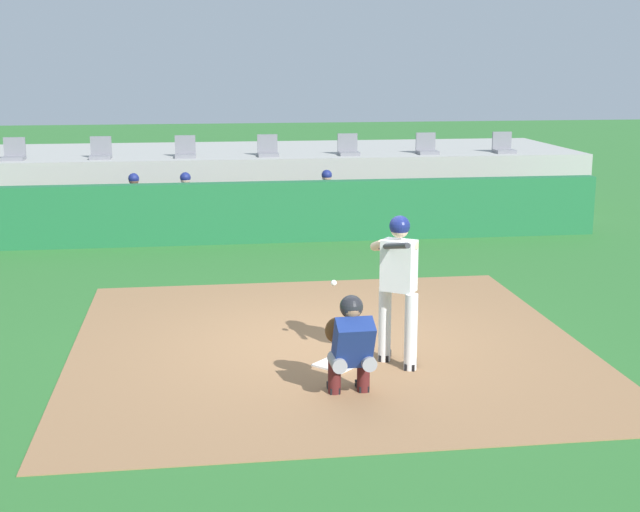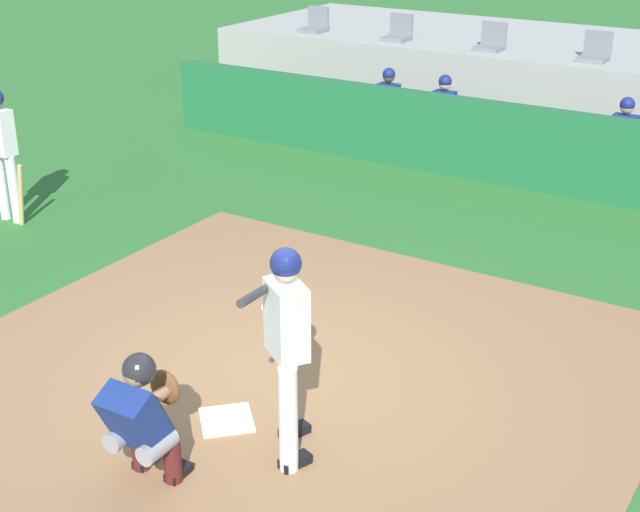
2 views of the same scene
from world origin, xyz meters
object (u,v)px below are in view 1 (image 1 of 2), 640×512
object	(u,v)px
stadium_seat_0	(14,154)
stadium_seat_3	(268,150)
home_plate	(337,364)
stadium_seat_2	(185,151)
dugout_player_1	(186,203)
dugout_player_0	(134,205)
catcher_crouched	(350,342)
stadium_seat_4	(348,149)
dugout_player_2	(328,200)
stadium_seat_1	(101,152)
batter_at_plate	(398,281)
stadium_seat_5	(427,148)
stadium_seat_6	(503,147)

from	to	relation	value
stadium_seat_0	stadium_seat_3	distance (m)	5.57
home_plate	stadium_seat_2	world-z (taller)	stadium_seat_2
dugout_player_1	stadium_seat_2	size ratio (longest dim) A/B	2.71
home_plate	dugout_player_0	xyz separation A→B (m)	(-2.88, 8.14, 0.65)
dugout_player_0	dugout_player_1	bearing A→B (deg)	0.00
catcher_crouched	stadium_seat_4	bearing A→B (deg)	80.46
catcher_crouched	dugout_player_0	world-z (taller)	dugout_player_0
home_plate	catcher_crouched	distance (m)	1.12
dugout_player_2	stadium_seat_1	world-z (taller)	stadium_seat_1
home_plate	stadium_seat_4	world-z (taller)	stadium_seat_4
batter_at_plate	dugout_player_0	distance (m)	8.98
dugout_player_1	stadium_seat_3	world-z (taller)	stadium_seat_3
stadium_seat_1	catcher_crouched	bearing A→B (deg)	-71.61
stadium_seat_5	stadium_seat_6	xyz separation A→B (m)	(1.86, 0.00, 0.00)
catcher_crouched	stadium_seat_1	world-z (taller)	stadium_seat_1
home_plate	stadium_seat_0	xyz separation A→B (m)	(-5.57, 10.18, 1.51)
home_plate	stadium_seat_6	xyz separation A→B (m)	(5.57, 10.18, 1.51)
stadium_seat_3	stadium_seat_5	distance (m)	3.71
home_plate	stadium_seat_6	size ratio (longest dim) A/B	0.92
dugout_player_0	stadium_seat_4	xyz separation A→B (m)	(4.74, 2.03, 0.86)
dugout_player_0	stadium_seat_6	bearing A→B (deg)	13.53
stadium_seat_0	stadium_seat_2	size ratio (longest dim) A/B	1.00
stadium_seat_4	stadium_seat_1	bearing A→B (deg)	180.00
batter_at_plate	stadium_seat_0	distance (m)	12.03
home_plate	stadium_seat_1	xyz separation A→B (m)	(-3.71, 10.18, 1.51)
catcher_crouched	dugout_player_1	xyz separation A→B (m)	(-1.83, 9.10, 0.06)
catcher_crouched	dugout_player_2	bearing A→B (deg)	83.16
batter_at_plate	dugout_player_1	size ratio (longest dim) A/B	1.39
stadium_seat_2	stadium_seat_4	distance (m)	3.71
dugout_player_0	stadium_seat_2	xyz separation A→B (m)	(1.02, 2.03, 0.86)
stadium_seat_4	catcher_crouched	bearing A→B (deg)	-99.54
stadium_seat_1	stadium_seat_6	size ratio (longest dim) A/B	1.00
batter_at_plate	stadium_seat_4	xyz separation A→B (m)	(1.16, 10.26, 0.50)
dugout_player_1	stadium_seat_4	distance (m)	4.31
batter_at_plate	catcher_crouched	xyz separation A→B (m)	(-0.71, -0.87, -0.43)
stadium_seat_1	stadium_seat_2	xyz separation A→B (m)	(1.86, 0.00, 0.00)
home_plate	dugout_player_1	distance (m)	8.38
dugout_player_0	stadium_seat_5	distance (m)	6.96
catcher_crouched	stadium_seat_0	size ratio (longest dim) A/B	3.91
dugout_player_0	dugout_player_2	bearing A→B (deg)	0.00
stadium_seat_2	dugout_player_2	bearing A→B (deg)	-34.73
catcher_crouched	stadium_seat_3	xyz separation A→B (m)	(0.01, 11.13, 0.93)
stadium_seat_0	stadium_seat_4	bearing A→B (deg)	0.00
home_plate	stadium_seat_3	world-z (taller)	stadium_seat_3
dugout_player_1	stadium_seat_5	size ratio (longest dim) A/B	2.71
home_plate	stadium_seat_4	xyz separation A→B (m)	(1.86, 10.18, 1.51)
dugout_player_1	stadium_seat_5	distance (m)	5.98
stadium_seat_5	home_plate	bearing A→B (deg)	-110.05
batter_at_plate	dugout_player_2	world-z (taller)	batter_at_plate
stadium_seat_2	stadium_seat_3	world-z (taller)	same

